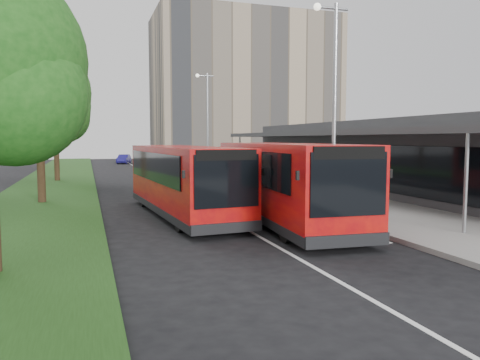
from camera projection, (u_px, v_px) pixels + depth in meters
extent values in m
plane|color=black|center=(249.00, 231.00, 15.28)|extent=(120.00, 120.00, 0.00)
cube|color=gray|center=(237.00, 177.00, 36.06)|extent=(5.00, 80.00, 0.15)
cube|color=#1E4014|center=(57.00, 182.00, 32.03)|extent=(5.00, 80.00, 0.10)
cube|color=silver|center=(171.00, 187.00, 29.47)|extent=(0.12, 70.00, 0.01)
cube|color=silver|center=(371.00, 236.00, 14.41)|extent=(0.12, 2.00, 0.01)
cube|color=silver|center=(291.00, 209.00, 20.09)|extent=(0.12, 2.00, 0.01)
cube|color=silver|center=(246.00, 194.00, 25.77)|extent=(0.12, 2.00, 0.01)
cube|color=silver|center=(217.00, 184.00, 31.45)|extent=(0.12, 2.00, 0.01)
cube|color=silver|center=(197.00, 177.00, 37.12)|extent=(0.12, 2.00, 0.01)
cube|color=silver|center=(182.00, 172.00, 42.80)|extent=(0.12, 2.00, 0.01)
cube|color=silver|center=(171.00, 168.00, 48.48)|extent=(0.12, 2.00, 0.01)
cube|color=silver|center=(162.00, 165.00, 54.16)|extent=(0.12, 2.00, 0.01)
cube|color=silver|center=(155.00, 163.00, 59.84)|extent=(0.12, 2.00, 0.01)
cube|color=#9E8A6F|center=(244.00, 91.00, 58.59)|extent=(22.00, 12.00, 18.00)
cube|color=#2F2F32|center=(388.00, 157.00, 26.09)|extent=(5.00, 26.00, 4.00)
cube|color=black|center=(348.00, 165.00, 25.34)|extent=(0.06, 24.00, 2.20)
cube|color=#2F2F32|center=(327.00, 133.00, 24.80)|extent=(2.80, 26.00, 0.25)
cylinder|color=gray|center=(466.00, 184.00, 14.13)|extent=(0.12, 0.12, 3.30)
cylinder|color=gray|center=(240.00, 157.00, 34.95)|extent=(0.12, 0.12, 3.30)
sphere|color=#174A13|center=(13.00, 94.00, 9.73)|extent=(3.02, 3.02, 3.02)
cylinder|color=black|center=(41.00, 165.00, 21.46)|extent=(0.36, 0.36, 3.64)
sphere|color=#174A13|center=(38.00, 92.00, 21.17)|extent=(4.63, 4.63, 4.63)
sphere|color=#174A13|center=(52.00, 110.00, 21.05)|extent=(3.31, 3.31, 3.31)
sphere|color=#174A13|center=(28.00, 105.00, 21.54)|extent=(3.64, 3.64, 3.64)
cylinder|color=black|center=(57.00, 155.00, 32.81)|extent=(0.36, 0.36, 3.80)
sphere|color=#174A13|center=(55.00, 105.00, 32.51)|extent=(4.83, 4.83, 4.83)
sphere|color=#174A13|center=(64.00, 118.00, 32.40)|extent=(3.45, 3.45, 3.45)
sphere|color=#174A13|center=(48.00, 114.00, 32.88)|extent=(3.80, 3.80, 3.80)
cylinder|color=gray|center=(334.00, 109.00, 18.11)|extent=(0.16, 0.16, 8.00)
cylinder|color=gray|center=(331.00, 8.00, 17.72)|extent=(1.40, 0.10, 0.10)
sphere|color=silver|center=(317.00, 7.00, 17.53)|extent=(0.28, 0.28, 0.28)
cylinder|color=gray|center=(208.00, 125.00, 37.04)|extent=(0.16, 0.16, 8.00)
cylinder|color=gray|center=(205.00, 76.00, 36.65)|extent=(1.40, 0.10, 0.10)
sphere|color=silver|center=(197.00, 76.00, 36.46)|extent=(0.28, 0.28, 0.28)
cube|color=red|center=(282.00, 179.00, 16.77)|extent=(2.96, 10.06, 2.51)
cube|color=black|center=(282.00, 212.00, 16.87)|extent=(2.98, 10.08, 0.28)
cube|color=black|center=(349.00, 184.00, 11.94)|extent=(2.13, 0.18, 1.66)
cube|color=black|center=(246.00, 161.00, 21.54)|extent=(2.08, 0.18, 1.23)
cube|color=black|center=(248.00, 166.00, 16.70)|extent=(0.57, 8.51, 1.14)
cube|color=black|center=(310.00, 165.00, 17.31)|extent=(0.57, 8.51, 1.14)
cube|color=black|center=(348.00, 241.00, 12.06)|extent=(2.37, 0.22, 0.33)
cube|color=black|center=(350.00, 153.00, 11.86)|extent=(1.99, 0.16, 0.33)
cube|color=black|center=(298.00, 175.00, 11.78)|extent=(0.08, 0.08, 0.24)
cube|color=black|center=(390.00, 173.00, 12.45)|extent=(0.08, 0.08, 0.24)
cylinder|color=black|center=(288.00, 228.00, 13.52)|extent=(0.33, 0.87, 0.85)
cylinder|color=black|center=(350.00, 225.00, 14.02)|extent=(0.33, 0.87, 0.85)
cylinder|color=black|center=(234.00, 200.00, 19.72)|extent=(0.33, 0.87, 0.85)
cylinder|color=black|center=(278.00, 199.00, 20.22)|extent=(0.33, 0.87, 0.85)
cube|color=red|center=(183.00, 177.00, 18.17)|extent=(2.98, 9.63, 2.39)
cube|color=black|center=(184.00, 207.00, 18.27)|extent=(3.00, 9.65, 0.27)
cube|color=black|center=(227.00, 181.00, 13.77)|extent=(2.03, 0.21, 1.58)
cube|color=black|center=(156.00, 162.00, 22.52)|extent=(1.98, 0.20, 1.17)
cube|color=black|center=(152.00, 167.00, 17.94)|extent=(0.67, 8.11, 1.08)
cube|color=black|center=(209.00, 165.00, 18.82)|extent=(0.67, 8.11, 1.08)
cube|color=black|center=(227.00, 228.00, 13.88)|extent=(2.26, 0.25, 0.32)
cube|color=black|center=(227.00, 155.00, 13.69)|extent=(1.89, 0.19, 0.32)
cube|color=black|center=(184.00, 174.00, 13.45)|extent=(0.09, 0.09, 0.23)
cube|color=black|center=(263.00, 172.00, 14.42)|extent=(0.09, 0.09, 0.23)
cylinder|color=black|center=(181.00, 220.00, 15.08)|extent=(0.33, 0.83, 0.81)
cylinder|color=black|center=(235.00, 216.00, 15.81)|extent=(0.33, 0.83, 0.81)
cylinder|color=black|center=(144.00, 198.00, 20.73)|extent=(0.33, 0.83, 0.81)
cylinder|color=black|center=(185.00, 196.00, 21.46)|extent=(0.33, 0.83, 0.81)
cylinder|color=#362816|center=(285.00, 183.00, 26.49)|extent=(0.57, 0.57, 0.78)
cylinder|color=yellow|center=(227.00, 172.00, 33.85)|extent=(0.17, 0.17, 0.90)
imported|color=maroon|center=(155.00, 160.00, 52.48)|extent=(1.87, 3.84, 1.26)
imported|color=navy|center=(124.00, 159.00, 57.49)|extent=(2.09, 3.60, 1.12)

